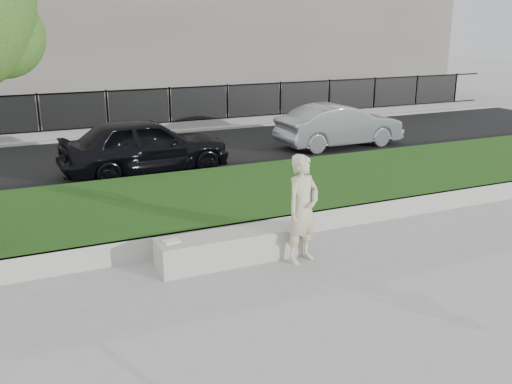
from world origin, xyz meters
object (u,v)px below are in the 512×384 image
man (303,209)px  car_silver (340,125)px  stone_bench (230,247)px  book (171,241)px  car_dark (145,145)px

man → car_silver: man is taller
stone_bench → book: 1.03m
book → car_silver: size_ratio=0.06×
stone_bench → car_dark: bearing=88.7°
man → car_silver: (5.41, 7.34, -0.20)m
car_silver → stone_bench: bearing=135.2°
man → book: (-2.08, 0.47, -0.39)m
stone_bench → book: book is taller
book → car_silver: bearing=32.9°
man → book: man is taller
car_silver → man: bearing=142.1°
stone_bench → car_silver: size_ratio=0.60×
book → car_dark: bearing=69.9°
stone_bench → car_dark: size_ratio=0.57×
stone_bench → man: 1.34m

